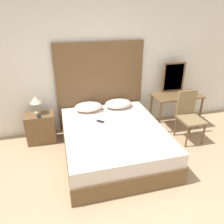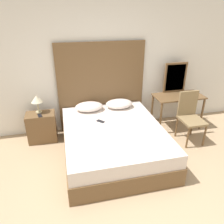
% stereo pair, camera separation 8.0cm
% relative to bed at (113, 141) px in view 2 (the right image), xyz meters
% --- Properties ---
extents(ground_plane, '(16.00, 16.00, 0.00)m').
position_rel_bed_xyz_m(ground_plane, '(0.01, -1.35, -0.27)').
color(ground_plane, tan).
extents(wall_back, '(10.00, 0.06, 2.70)m').
position_rel_bed_xyz_m(wall_back, '(0.01, 1.14, 1.08)').
color(wall_back, white).
rests_on(wall_back, ground_plane).
extents(bed, '(1.71, 2.07, 0.54)m').
position_rel_bed_xyz_m(bed, '(0.00, 0.00, 0.00)').
color(bed, brown).
rests_on(bed, ground_plane).
extents(headboard, '(1.79, 0.05, 1.84)m').
position_rel_bed_xyz_m(headboard, '(0.00, 1.06, 0.65)').
color(headboard, brown).
rests_on(headboard, ground_plane).
extents(pillow_left, '(0.55, 0.39, 0.16)m').
position_rel_bed_xyz_m(pillow_left, '(-0.31, 0.79, 0.36)').
color(pillow_left, silver).
rests_on(pillow_left, bed).
extents(pillow_right, '(0.55, 0.39, 0.16)m').
position_rel_bed_xyz_m(pillow_right, '(0.31, 0.79, 0.36)').
color(pillow_right, silver).
rests_on(pillow_right, bed).
extents(phone_on_bed, '(0.15, 0.16, 0.01)m').
position_rel_bed_xyz_m(phone_on_bed, '(-0.18, 0.27, 0.28)').
color(phone_on_bed, '#232328').
rests_on(phone_on_bed, bed).
extents(nightstand, '(0.55, 0.35, 0.59)m').
position_rel_bed_xyz_m(nightstand, '(-1.26, 0.77, 0.02)').
color(nightstand, brown).
rests_on(nightstand, ground_plane).
extents(table_lamp, '(0.22, 0.22, 0.35)m').
position_rel_bed_xyz_m(table_lamp, '(-1.29, 0.84, 0.58)').
color(table_lamp, tan).
rests_on(table_lamp, nightstand).
extents(phone_on_nightstand, '(0.10, 0.16, 0.01)m').
position_rel_bed_xyz_m(phone_on_nightstand, '(-1.26, 0.68, 0.32)').
color(phone_on_nightstand, black).
rests_on(phone_on_nightstand, nightstand).
extents(vanity_desk, '(1.04, 0.53, 0.74)m').
position_rel_bed_xyz_m(vanity_desk, '(1.59, 0.68, 0.35)').
color(vanity_desk, brown).
rests_on(vanity_desk, ground_plane).
extents(vanity_mirror, '(0.50, 0.03, 0.65)m').
position_rel_bed_xyz_m(vanity_mirror, '(1.59, 0.92, 0.79)').
color(vanity_mirror, brown).
rests_on(vanity_mirror, vanity_desk).
extents(chair, '(0.41, 0.49, 0.98)m').
position_rel_bed_xyz_m(chair, '(1.57, 0.16, 0.28)').
color(chair, olive).
rests_on(chair, ground_plane).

